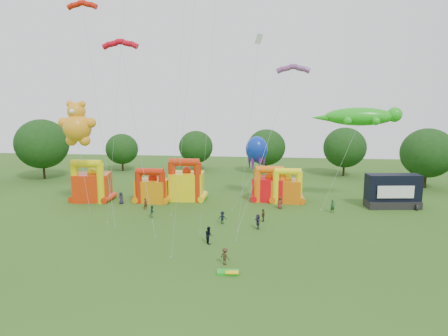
# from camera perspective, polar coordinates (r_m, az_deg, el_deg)

# --- Properties ---
(ground) EXTENTS (160.00, 160.00, 0.00)m
(ground) POSITION_cam_1_polar(r_m,az_deg,el_deg) (36.78, -8.07, -15.45)
(ground) COLOR #2C5117
(ground) RESTS_ON ground
(tree_ring) EXTENTS (121.17, 123.25, 12.07)m
(tree_ring) POSITION_cam_1_polar(r_m,az_deg,el_deg) (35.49, -9.86, -5.67)
(tree_ring) COLOR #352314
(tree_ring) RESTS_ON ground
(bouncy_castle_0) EXTENTS (5.99, 5.15, 6.74)m
(bouncy_castle_0) POSITION_cam_1_polar(r_m,az_deg,el_deg) (65.94, -18.38, -2.31)
(bouncy_castle_0) COLOR red
(bouncy_castle_0) RESTS_ON ground
(bouncy_castle_1) EXTENTS (5.22, 4.40, 5.48)m
(bouncy_castle_1) POSITION_cam_1_polar(r_m,az_deg,el_deg) (63.16, -10.16, -2.90)
(bouncy_castle_1) COLOR orange
(bouncy_castle_1) RESTS_ON ground
(bouncy_castle_2) EXTENTS (5.47, 4.51, 6.83)m
(bouncy_castle_2) POSITION_cam_1_polar(r_m,az_deg,el_deg) (63.53, -5.38, -2.26)
(bouncy_castle_2) COLOR yellow
(bouncy_castle_2) RESTS_ON ground
(bouncy_castle_3) EXTENTS (5.42, 4.66, 5.73)m
(bouncy_castle_3) POSITION_cam_1_polar(r_m,az_deg,el_deg) (63.17, 6.52, -2.72)
(bouncy_castle_3) COLOR red
(bouncy_castle_3) RESTS_ON ground
(bouncy_castle_4) EXTENTS (4.97, 4.22, 5.54)m
(bouncy_castle_4) POSITION_cam_1_polar(r_m,az_deg,el_deg) (62.68, 8.99, -2.93)
(bouncy_castle_4) COLOR orange
(bouncy_castle_4) RESTS_ON ground
(stage_trailer) EXTENTS (8.01, 3.91, 4.99)m
(stage_trailer) POSITION_cam_1_polar(r_m,az_deg,el_deg) (63.81, 22.96, -3.10)
(stage_trailer) COLOR black
(stage_trailer) RESTS_ON ground
(teddy_bear_kite) EXTENTS (5.55, 3.94, 15.70)m
(teddy_bear_kite) POSITION_cam_1_polar(r_m,az_deg,el_deg) (60.34, -19.96, 3.61)
(teddy_bear_kite) COLOR orange
(teddy_bear_kite) RESTS_ON ground
(gecko_kite) EXTENTS (13.04, 6.24, 14.77)m
(gecko_kite) POSITION_cam_1_polar(r_m,az_deg,el_deg) (60.78, 16.95, 2.07)
(gecko_kite) COLOR green
(gecko_kite) RESTS_ON ground
(octopus_kite) EXTENTS (4.98, 11.59, 10.01)m
(octopus_kite) POSITION_cam_1_polar(r_m,az_deg,el_deg) (62.64, 3.52, -1.18)
(octopus_kite) COLOR #0B2DAF
(octopus_kite) RESTS_ON ground
(parafoil_kites) EXTENTS (31.37, 11.62, 29.03)m
(parafoil_kites) POSITION_cam_1_polar(r_m,az_deg,el_deg) (49.96, -7.41, 5.21)
(parafoil_kites) COLOR red
(parafoil_kites) RESTS_ON ground
(diamond_kites) EXTENTS (19.79, 21.41, 41.87)m
(diamond_kites) POSITION_cam_1_polar(r_m,az_deg,el_deg) (49.53, -5.91, 11.61)
(diamond_kites) COLOR #E2470A
(diamond_kites) RESTS_ON ground
(folded_kite_bundle) EXTENTS (2.08, 1.24, 0.31)m
(folded_kite_bundle) POSITION_cam_1_polar(r_m,az_deg,el_deg) (37.42, 0.64, -14.67)
(folded_kite_bundle) COLOR green
(folded_kite_bundle) RESTS_ON ground
(spectator_0) EXTENTS (1.00, 0.76, 1.84)m
(spectator_0) POSITION_cam_1_polar(r_m,az_deg,el_deg) (63.07, -14.49, -4.17)
(spectator_0) COLOR #262137
(spectator_0) RESTS_ON ground
(spectator_1) EXTENTS (0.65, 0.73, 1.67)m
(spectator_1) POSITION_cam_1_polar(r_m,az_deg,el_deg) (59.09, -11.15, -5.04)
(spectator_1) COLOR #4C2015
(spectator_1) RESTS_ON ground
(spectator_2) EXTENTS (0.80, 0.92, 1.63)m
(spectator_2) POSITION_cam_1_polar(r_m,az_deg,el_deg) (54.91, -10.20, -6.15)
(spectator_2) COLOR #17391D
(spectator_2) RESTS_ON ground
(spectator_3) EXTENTS (1.12, 0.74, 1.63)m
(spectator_3) POSITION_cam_1_polar(r_m,az_deg,el_deg) (51.32, -0.22, -7.10)
(spectator_3) COLOR black
(spectator_3) RESTS_ON ground
(spectator_4) EXTENTS (0.69, 1.06, 1.67)m
(spectator_4) POSITION_cam_1_polar(r_m,az_deg,el_deg) (52.49, 5.62, -6.74)
(spectator_4) COLOR #452F1B
(spectator_4) RESTS_ON ground
(spectator_5) EXTENTS (0.87, 1.79, 1.85)m
(spectator_5) POSITION_cam_1_polar(r_m,az_deg,el_deg) (49.49, 4.86, -7.63)
(spectator_5) COLOR #2E2844
(spectator_5) RESTS_ON ground
(spectator_6) EXTENTS (0.97, 0.72, 1.79)m
(spectator_6) POSITION_cam_1_polar(r_m,az_deg,el_deg) (58.89, 7.99, -4.94)
(spectator_6) COLOR maroon
(spectator_6) RESTS_ON ground
(spectator_7) EXTENTS (0.79, 0.66, 1.86)m
(spectator_7) POSITION_cam_1_polar(r_m,az_deg,el_deg) (58.32, 15.24, -5.29)
(spectator_7) COLOR #1B4525
(spectator_7) RESTS_ON ground
(spectator_8) EXTENTS (1.09, 1.17, 1.92)m
(spectator_8) POSITION_cam_1_polar(r_m,az_deg,el_deg) (44.47, -2.19, -9.55)
(spectator_8) COLOR black
(spectator_8) RESTS_ON ground
(spectator_9) EXTENTS (1.23, 1.13, 1.66)m
(spectator_9) POSITION_cam_1_polar(r_m,az_deg,el_deg) (39.05, 0.14, -12.50)
(spectator_9) COLOR #3D2B18
(spectator_9) RESTS_ON ground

